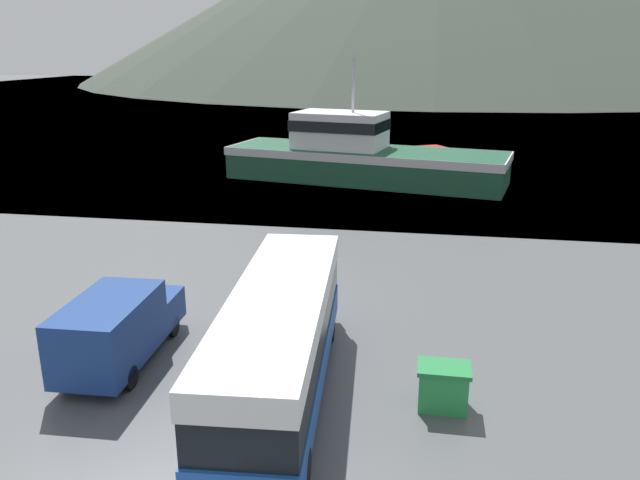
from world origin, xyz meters
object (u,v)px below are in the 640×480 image
Objects in this scene: delivery_van at (118,327)px; small_boat at (416,153)px; tour_bus at (280,338)px; fishing_boat at (360,156)px; storage_bin at (443,386)px.

small_boat is (8.12, 39.22, -0.74)m from delivery_van.
tour_bus is 0.51× the size of fishing_boat.
tour_bus reaches higher than delivery_van.
delivery_van is 29.18m from fishing_boat.
fishing_boat is 14.78× the size of storage_bin.
tour_bus is at bearing -35.64° from small_boat.
tour_bus is at bearing -13.20° from delivery_van.
fishing_boat is (4.27, 28.86, 0.62)m from delivery_van.
storage_bin is 40.14m from small_boat.
tour_bus is at bearing -177.97° from storage_bin.
fishing_boat reaches higher than delivery_van.
delivery_van is at bearing -43.35° from small_boat.
small_boat is at bearing 76.22° from delivery_van.
storage_bin is at bearing -2.17° from tour_bus.
storage_bin is (9.76, -0.89, -0.58)m from delivery_van.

